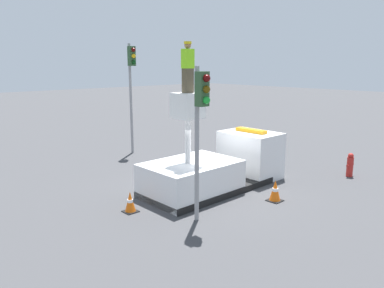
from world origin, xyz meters
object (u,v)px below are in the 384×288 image
worker (188,67)px  traffic_light_across (131,77)px  fire_hydrant (350,165)px  traffic_cone_rear (130,202)px  traffic_cone_curbside (275,191)px  traffic_light_pole (200,114)px  bucket_truck (217,168)px

worker → traffic_light_across: bearing=71.2°
fire_hydrant → traffic_cone_rear: fire_hydrant is taller
traffic_cone_rear → traffic_cone_curbside: bearing=-31.4°
worker → traffic_cone_rear: (-2.43, 0.17, -4.36)m
worker → fire_hydrant: 8.54m
traffic_light_across → traffic_cone_curbside: bearing=-92.9°
traffic_light_across → traffic_cone_rear: size_ratio=8.35×
worker → traffic_light_pole: bearing=-123.1°
worker → traffic_cone_rear: 5.00m
traffic_cone_rear → bucket_truck: bearing=-2.5°
traffic_light_pole → traffic_cone_rear: bearing=118.9°
traffic_light_pole → traffic_cone_curbside: 4.42m
fire_hydrant → traffic_cone_curbside: bearing=174.7°
traffic_light_across → traffic_cone_rear: bearing=-125.0°
traffic_light_pole → traffic_cone_curbside: size_ratio=6.16×
bucket_truck → worker: 4.19m
worker → fire_hydrant: worker is taller
bucket_truck → fire_hydrant: bearing=-29.2°
traffic_light_pole → traffic_light_across: (3.68, 9.04, 0.76)m
traffic_light_pole → bucket_truck: bearing=34.7°
traffic_light_across → traffic_cone_rear: 9.27m
worker → traffic_cone_rear: bearing=176.0°
traffic_cone_rear → traffic_cone_curbside: (4.37, -2.66, 0.03)m
bucket_truck → traffic_light_pole: bearing=-145.3°
traffic_light_across → traffic_cone_curbside: size_ratio=7.60×
traffic_cone_rear → traffic_light_pole: bearing=-61.1°
traffic_light_across → traffic_cone_curbside: 10.31m
bucket_truck → traffic_cone_curbside: bearing=-81.0°
traffic_cone_curbside → traffic_light_pole: bearing=170.2°
traffic_cone_rear → traffic_light_across: bearing=55.0°
bucket_truck → fire_hydrant: size_ratio=5.84×
bucket_truck → traffic_light_across: size_ratio=1.04×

